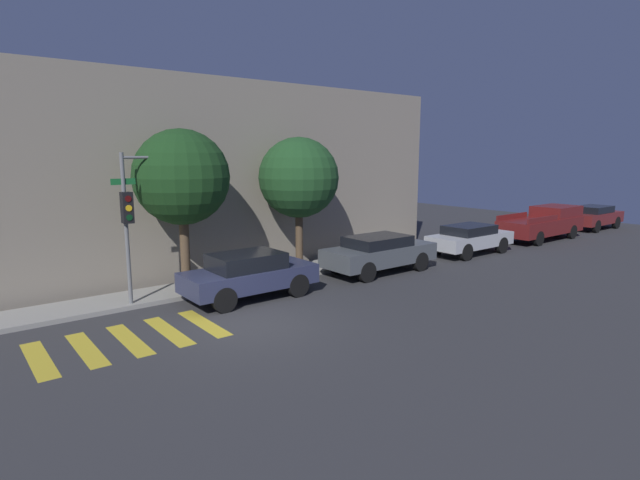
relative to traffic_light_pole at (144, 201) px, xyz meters
name	(u,v)px	position (x,y,z in m)	size (l,w,h in m)	color
ground_plane	(247,324)	(1.47, -3.37, -3.22)	(60.00, 60.00, 0.00)	#333335
sidewalk	(186,290)	(1.47, 0.71, -3.15)	(26.00, 1.76, 0.14)	gray
building_row	(137,177)	(1.47, 4.99, 0.45)	(26.00, 6.00, 7.34)	gray
crosswalk	(129,340)	(-1.42, -2.57, -3.22)	(4.45, 2.60, 0.00)	gold
traffic_light_pole	(144,201)	(0.00, 0.00, 0.00)	(2.63, 0.56, 4.63)	slate
sedan_near_corner	(249,274)	(2.77, -1.27, -2.41)	(4.26, 1.80, 1.49)	#2D3351
sedan_middle	(379,252)	(8.57, -1.27, -2.42)	(4.67, 1.87, 1.46)	#4C5156
sedan_far_end	(470,238)	(14.41, -1.27, -2.46)	(4.43, 1.78, 1.36)	#B7BABF
pickup_truck	(544,223)	(21.02, -1.27, -2.31)	(5.68, 1.96, 1.75)	maroon
sedan_tail_of_row	(594,216)	(27.00, -1.27, -2.43)	(4.40, 1.74, 1.44)	maroon
tree_near_corner	(182,178)	(1.47, 0.64, 0.60)	(3.09, 3.09, 5.39)	brown
tree_midblock	(299,178)	(6.11, 0.64, 0.45)	(3.05, 3.05, 5.22)	brown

